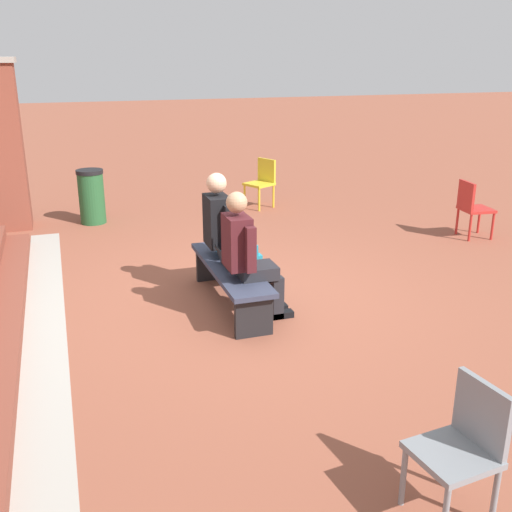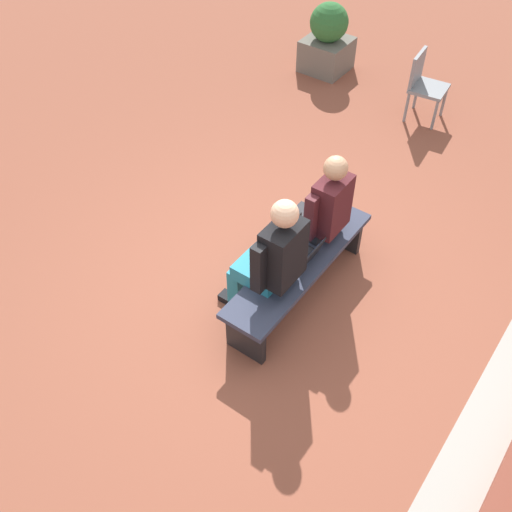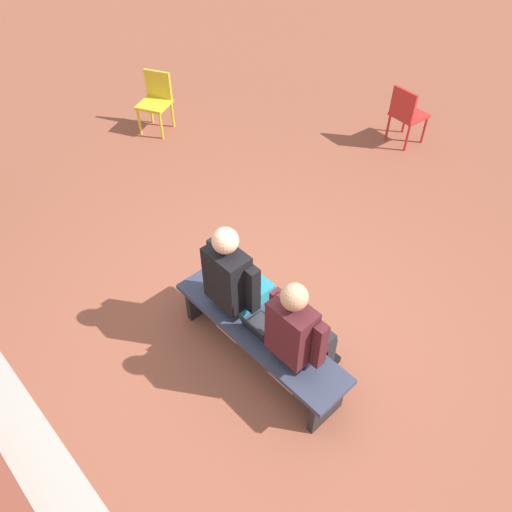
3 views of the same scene
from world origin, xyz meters
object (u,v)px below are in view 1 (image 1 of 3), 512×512
person_student (247,253)px  laptop (230,262)px  person_adult (227,231)px  plastic_chair_foreground (464,442)px  bench (230,274)px  litter_bin (92,196)px  plastic_chair_far_right (262,180)px  plastic_chair_near_bench_left (472,206)px

person_student → laptop: size_ratio=4.18×
person_adult → plastic_chair_foreground: person_adult is taller
bench → litter_bin: litter_bin is taller
litter_bin → laptop: bearing=-163.5°
person_adult → laptop: bearing=167.8°
bench → person_student: size_ratio=1.35×
person_student → laptop: person_student is taller
bench → person_student: person_student is taller
plastic_chair_foreground → litter_bin: size_ratio=0.98×
plastic_chair_foreground → litter_bin: (7.27, 1.58, -0.05)m
person_student → plastic_chair_foreground: (-2.99, -0.34, -0.23)m
plastic_chair_far_right → litter_bin: 2.92m
plastic_chair_foreground → laptop: bearing=7.2°
person_adult → litter_bin: 3.76m
person_student → plastic_chair_near_bench_left: size_ratio=1.59×
litter_bin → person_adult: bearing=-160.7°
laptop → litter_bin: litter_bin is taller
plastic_chair_foreground → litter_bin: litter_bin is taller
plastic_chair_foreground → person_student: bearing=6.6°
person_student → person_adult: bearing=-0.2°
person_adult → laptop: person_adult is taller
laptop → litter_bin: size_ratio=0.37×
laptop → litter_bin: bearing=16.5°
person_student → plastic_chair_far_right: bearing=-20.8°
plastic_chair_near_bench_left → litter_bin: (2.58, 5.22, -0.05)m
person_adult → plastic_chair_near_bench_left: 4.10m
bench → person_adult: 0.52m
laptop → plastic_chair_near_bench_left: size_ratio=0.38×
laptop → person_adult: bearing=-12.2°
person_adult → plastic_chair_far_right: bearing=-24.5°
plastic_chair_far_right → bench: bearing=156.6°
bench → plastic_chair_near_bench_left: plastic_chair_near_bench_left is taller
litter_bin → person_student: bearing=-163.9°
litter_bin → bench: bearing=-163.2°
plastic_chair_far_right → plastic_chair_near_bench_left: bearing=-139.9°
laptop → plastic_chair_near_bench_left: bearing=-71.8°
person_adult → bench: bearing=168.7°
person_adult → litter_bin: bearing=19.3°
plastic_chair_far_right → plastic_chair_near_bench_left: 3.57m
plastic_chair_near_bench_left → plastic_chair_foreground: bearing=142.2°
laptop → litter_bin: (3.91, 1.16, -0.07)m
bench → person_adult: (0.35, -0.07, 0.38)m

